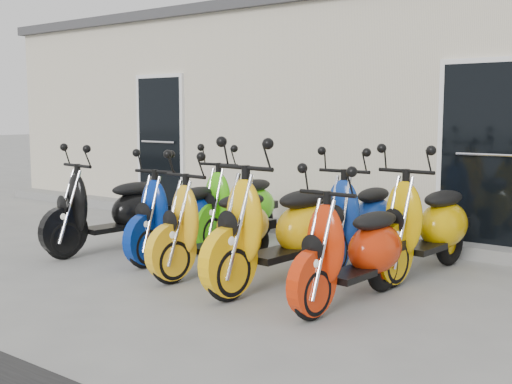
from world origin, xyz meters
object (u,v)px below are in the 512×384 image
Objects in this scene: scooter_front_black at (109,197)px; scooter_front_orange_a at (216,211)px; scooter_back_yellow at (426,210)px; scooter_front_orange_b at (278,212)px; scooter_back_green at (238,194)px; scooter_front_blue at (178,203)px; scooter_back_blue at (360,205)px; scooter_front_red at (353,234)px.

scooter_front_black reaches higher than scooter_front_orange_a.
scooter_back_yellow reaches higher than scooter_front_orange_a.
scooter_back_green is (-1.56, 1.32, -0.08)m from scooter_front_orange_b.
scooter_front_orange_b is 1.12× the size of scooter_back_green.
scooter_back_blue reaches higher than scooter_front_blue.
scooter_front_orange_b is 1.06× the size of scooter_back_yellow.
scooter_front_orange_b reaches higher than scooter_front_red.
scooter_front_orange_a is at bearing -63.64° from scooter_back_green.
scooter_front_orange_a is at bearing 6.73° from scooter_front_black.
scooter_front_black is 0.96× the size of scooter_back_yellow.
scooter_back_yellow is at bearing 57.17° from scooter_front_orange_b.
scooter_front_orange_b is 1.32m from scooter_back_blue.
scooter_back_green is (0.98, 1.26, -0.01)m from scooter_front_black.
scooter_back_blue is (-0.68, 1.39, 0.03)m from scooter_front_red.
scooter_back_green is at bearing 80.74° from scooter_front_blue.
scooter_front_orange_b reaches higher than scooter_front_blue.
scooter_front_black is at bearing -156.21° from scooter_back_yellow.
scooter_front_orange_a is 0.99× the size of scooter_back_blue.
scooter_front_blue is 2.53m from scooter_front_red.
scooter_front_orange_b is (0.82, -0.04, 0.08)m from scooter_front_orange_a.
scooter_front_black reaches higher than scooter_front_blue.
scooter_front_orange_b is at bearing -122.55° from scooter_back_yellow.
scooter_front_orange_a is 0.82m from scooter_front_orange_b.
scooter_front_red is at bearing -14.44° from scooter_front_blue.
scooter_back_green is (-0.74, 1.28, -0.00)m from scooter_front_orange_a.
scooter_front_orange_b is 1.11× the size of scooter_back_blue.
scooter_back_yellow reaches higher than scooter_back_blue.
scooter_front_orange_a reaches higher than scooter_front_blue.
scooter_front_black is at bearing -131.72° from scooter_back_green.
scooter_front_orange_b reaches higher than scooter_back_blue.
scooter_front_black is 1.60m from scooter_back_green.
scooter_front_black is 1.73m from scooter_front_orange_a.
scooter_front_blue is at bearing -97.77° from scooter_back_green.
scooter_back_blue is (1.00, 1.27, 0.01)m from scooter_front_orange_a.
scooter_front_black is 2.55m from scooter_front_orange_b.
scooter_front_orange_a is at bearing -140.65° from scooter_back_yellow.
scooter_front_blue is 0.97× the size of scooter_back_blue.
scooter_back_green is 1.75m from scooter_back_blue.
scooter_front_orange_b is at bearing 6.09° from scooter_front_black.
scooter_back_yellow is at bearing 89.73° from scooter_front_red.
scooter_front_orange_a is (0.81, -0.28, 0.01)m from scooter_front_blue.
scooter_front_red is (2.50, -0.40, -0.01)m from scooter_front_blue.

